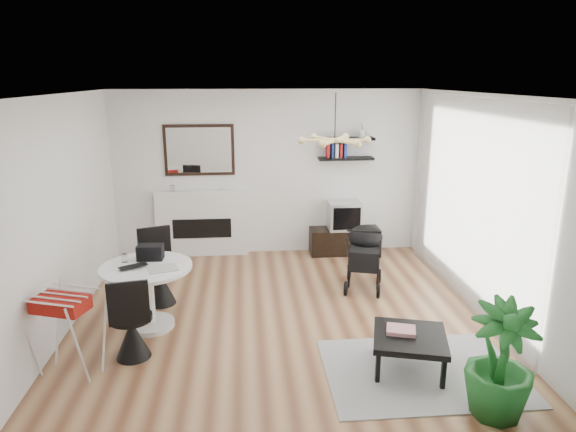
{
  "coord_description": "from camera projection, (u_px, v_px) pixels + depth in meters",
  "views": [
    {
      "loc": [
        -0.41,
        -5.81,
        2.89
      ],
      "look_at": [
        0.14,
        0.4,
        1.19
      ],
      "focal_mm": 32.0,
      "sensor_mm": 36.0,
      "label": 1
    }
  ],
  "objects": [
    {
      "name": "floor",
      "position": [
        279.0,
        317.0,
        6.38
      ],
      "size": [
        5.0,
        5.0,
        0.0
      ],
      "primitive_type": "plane",
      "color": "brown",
      "rests_on": "ground"
    },
    {
      "name": "ceiling",
      "position": [
        278.0,
        94.0,
        5.67
      ],
      "size": [
        5.0,
        5.0,
        0.0
      ],
      "primitive_type": "plane",
      "color": "white",
      "rests_on": "wall_back"
    },
    {
      "name": "wall_back",
      "position": [
        268.0,
        173.0,
        8.43
      ],
      "size": [
        5.0,
        0.0,
        5.0
      ],
      "primitive_type": "plane",
      "rotation": [
        1.57,
        0.0,
        0.0
      ],
      "color": "white",
      "rests_on": "floor"
    },
    {
      "name": "wall_left",
      "position": [
        59.0,
        217.0,
        5.81
      ],
      "size": [
        0.0,
        5.0,
        5.0
      ],
      "primitive_type": "plane",
      "rotation": [
        1.57,
        0.0,
        1.57
      ],
      "color": "white",
      "rests_on": "floor"
    },
    {
      "name": "wall_right",
      "position": [
        484.0,
        207.0,
        6.24
      ],
      "size": [
        0.0,
        5.0,
        5.0
      ],
      "primitive_type": "plane",
      "rotation": [
        1.57,
        0.0,
        -1.57
      ],
      "color": "white",
      "rests_on": "floor"
    },
    {
      "name": "sheer_curtain",
      "position": [
        469.0,
        204.0,
        6.42
      ],
      "size": [
        0.04,
        3.6,
        2.6
      ],
      "primitive_type": "cube",
      "color": "white",
      "rests_on": "wall_right"
    },
    {
      "name": "fireplace",
      "position": [
        202.0,
        215.0,
        8.43
      ],
      "size": [
        1.5,
        0.17,
        2.16
      ],
      "color": "white",
      "rests_on": "floor"
    },
    {
      "name": "shelf_lower",
      "position": [
        346.0,
        158.0,
        8.34
      ],
      "size": [
        0.9,
        0.25,
        0.04
      ],
      "primitive_type": "cube",
      "color": "black",
      "rests_on": "wall_back"
    },
    {
      "name": "shelf_upper",
      "position": [
        346.0,
        139.0,
        8.26
      ],
      "size": [
        0.9,
        0.25,
        0.04
      ],
      "primitive_type": "cube",
      "color": "black",
      "rests_on": "wall_back"
    },
    {
      "name": "pendant_lamp",
      "position": [
        335.0,
        140.0,
        6.16
      ],
      "size": [
        0.9,
        0.9,
        0.1
      ],
      "primitive_type": null,
      "color": "#DABD72",
      "rests_on": "ceiling"
    },
    {
      "name": "tv_console",
      "position": [
        344.0,
        241.0,
        8.63
      ],
      "size": [
        1.16,
        0.4,
        0.43
      ],
      "primitive_type": "cube",
      "color": "black",
      "rests_on": "floor"
    },
    {
      "name": "crt_tv",
      "position": [
        344.0,
        215.0,
        8.51
      ],
      "size": [
        0.53,
        0.46,
        0.46
      ],
      "color": "silver",
      "rests_on": "tv_console"
    },
    {
      "name": "dining_table",
      "position": [
        148.0,
        287.0,
        6.0
      ],
      "size": [
        1.06,
        1.06,
        0.77
      ],
      "color": "white",
      "rests_on": "floor"
    },
    {
      "name": "laptop",
      "position": [
        135.0,
        268.0,
        5.83
      ],
      "size": [
        0.38,
        0.35,
        0.03
      ],
      "primitive_type": "imported",
      "rotation": [
        0.0,
        0.0,
        0.55
      ],
      "color": "black",
      "rests_on": "dining_table"
    },
    {
      "name": "black_bag",
      "position": [
        150.0,
        252.0,
        6.12
      ],
      "size": [
        0.31,
        0.19,
        0.18
      ],
      "primitive_type": "cube",
      "rotation": [
        0.0,
        0.0,
        -0.05
      ],
      "color": "black",
      "rests_on": "dining_table"
    },
    {
      "name": "newspaper",
      "position": [
        163.0,
        268.0,
        5.84
      ],
      "size": [
        0.39,
        0.35,
        0.01
      ],
      "primitive_type": "cube",
      "rotation": [
        0.0,
        0.0,
        0.31
      ],
      "color": "beige",
      "rests_on": "dining_table"
    },
    {
      "name": "drinking_glass",
      "position": [
        125.0,
        258.0,
        6.03
      ],
      "size": [
        0.06,
        0.06,
        0.1
      ],
      "primitive_type": "cylinder",
      "color": "white",
      "rests_on": "dining_table"
    },
    {
      "name": "chair_far",
      "position": [
        160.0,
        280.0,
        6.7
      ],
      "size": [
        0.52,
        0.53,
        0.99
      ],
      "rotation": [
        0.0,
        0.0,
        0.35
      ],
      "color": "black",
      "rests_on": "floor"
    },
    {
      "name": "chair_near",
      "position": [
        132.0,
        332.0,
        5.38
      ],
      "size": [
        0.46,
        0.48,
        0.94
      ],
      "rotation": [
        0.0,
        0.0,
        3.33
      ],
      "color": "black",
      "rests_on": "floor"
    },
    {
      "name": "drying_rack",
      "position": [
        67.0,
        332.0,
        5.05
      ],
      "size": [
        0.73,
        0.71,
        0.88
      ],
      "rotation": [
        0.0,
        0.0,
        -0.33
      ],
      "color": "white",
      "rests_on": "floor"
    },
    {
      "name": "stroller",
      "position": [
        364.0,
        259.0,
        7.19
      ],
      "size": [
        0.69,
        0.88,
        0.98
      ],
      "rotation": [
        0.0,
        0.0,
        -0.28
      ],
      "color": "black",
      "rests_on": "floor"
    },
    {
      "name": "rug",
      "position": [
        421.0,
        371.0,
        5.19
      ],
      "size": [
        1.94,
        1.4,
        0.01
      ],
      "primitive_type": "cube",
      "color": "#989898",
      "rests_on": "floor"
    },
    {
      "name": "coffee_table",
      "position": [
        410.0,
        339.0,
        5.16
      ],
      "size": [
        0.88,
        0.88,
        0.37
      ],
      "rotation": [
        0.0,
        0.0,
        -0.27
      ],
      "color": "black",
      "rests_on": "rug"
    },
    {
      "name": "magazines",
      "position": [
        401.0,
        330.0,
        5.21
      ],
      "size": [
        0.34,
        0.3,
        0.04
      ],
      "primitive_type": "cube",
      "rotation": [
        0.0,
        0.0,
        -0.3
      ],
      "color": "#C53141",
      "rests_on": "coffee_table"
    },
    {
      "name": "potted_plant",
      "position": [
        500.0,
        361.0,
        4.41
      ],
      "size": [
        0.64,
        0.64,
        1.06
      ],
      "primitive_type": "imported",
      "rotation": [
        0.0,
        0.0,
        -0.09
      ],
      "color": "#1B6021",
      "rests_on": "floor"
    }
  ]
}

